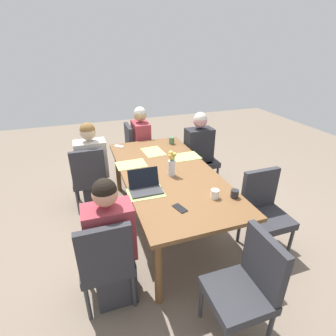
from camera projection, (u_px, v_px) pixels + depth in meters
ground_plane at (168, 223)px, 3.38m from camera, size 10.00×10.00×0.00m
dining_table at (168, 177)px, 3.09m from camera, size 2.24×1.05×0.73m
chair_head_left_left_near at (136, 148)px, 4.36m from camera, size 0.44×0.44×0.90m
person_head_left_left_near at (142, 147)px, 4.32m from camera, size 0.40×0.36×1.19m
chair_near_left_mid at (106, 259)px, 2.15m from camera, size 0.44×0.44×0.90m
person_near_left_mid at (112, 249)px, 2.22m from camera, size 0.36×0.40×1.19m
chair_near_left_far at (89, 176)px, 3.48m from camera, size 0.44×0.44×0.90m
person_near_left_far at (93, 171)px, 3.55m from camera, size 0.36×0.40×1.19m
chair_far_right_near at (200, 155)px, 4.11m from camera, size 0.44×0.44×0.90m
person_far_right_near at (198, 155)px, 4.02m from camera, size 0.36×0.40×1.19m
chair_head_right_right_mid at (247, 284)px, 1.94m from camera, size 0.44×0.44×0.90m
chair_far_right_far at (264, 208)px, 2.81m from camera, size 0.44×0.44×0.90m
flower_vase at (172, 163)px, 2.92m from camera, size 0.09×0.09×0.30m
placemat_head_left_left_near at (153, 152)px, 3.61m from camera, size 0.38×0.28×0.00m
placemat_near_left_mid at (146, 193)px, 2.64m from camera, size 0.27×0.37×0.00m
placemat_near_left_far at (131, 164)px, 3.24m from camera, size 0.27×0.37×0.00m
placemat_far_right_near at (186, 157)px, 3.45m from camera, size 0.27×0.37×0.00m
laptop_near_left_mid at (145, 187)px, 2.66m from camera, size 0.22×0.32×0.21m
coffee_mug_near_left at (235, 194)px, 2.55m from camera, size 0.08×0.08×0.08m
coffee_mug_near_right at (215, 194)px, 2.54m from camera, size 0.08×0.08×0.09m
coffee_mug_centre_left at (172, 141)px, 3.86m from camera, size 0.08×0.08×0.10m
phone_black at (180, 208)px, 2.39m from camera, size 0.16×0.11×0.01m
phone_silver at (119, 146)px, 3.78m from camera, size 0.16×0.15×0.01m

